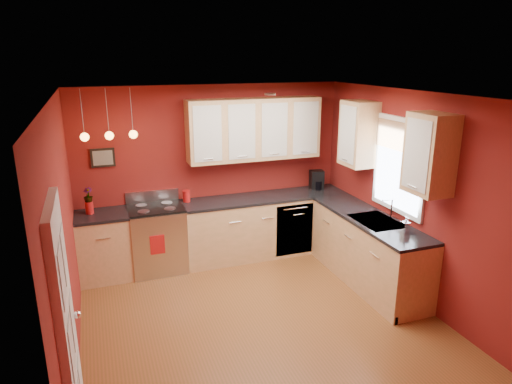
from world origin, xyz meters
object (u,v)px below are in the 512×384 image
object	(u,v)px
sink	(377,222)
soap_pump	(406,225)
gas_range	(158,238)
coffee_maker	(317,180)
red_canister	(186,196)

from	to	relation	value
sink	soap_pump	world-z (taller)	sink
gas_range	coffee_maker	bearing A→B (deg)	2.05
gas_range	soap_pump	world-z (taller)	soap_pump
coffee_maker	soap_pump	bearing A→B (deg)	-75.92
sink	soap_pump	size ratio (longest dim) A/B	3.52
sink	red_canister	bearing A→B (deg)	142.81
gas_range	sink	distance (m)	3.05
red_canister	soap_pump	xyz separation A→B (m)	(2.24, -2.10, 0.01)
soap_pump	red_canister	bearing A→B (deg)	136.85
gas_range	sink	size ratio (longest dim) A/B	1.59
red_canister	coffee_maker	world-z (taller)	coffee_maker
gas_range	red_canister	size ratio (longest dim) A/B	6.55
soap_pump	sink	bearing A→B (deg)	100.39
coffee_maker	gas_range	bearing A→B (deg)	-167.71
soap_pump	coffee_maker	bearing A→B (deg)	93.83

